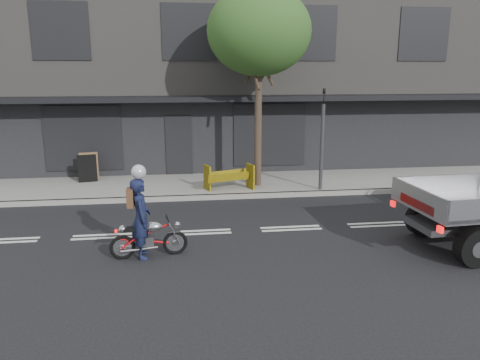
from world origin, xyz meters
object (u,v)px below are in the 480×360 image
(construction_barrier, at_px, (230,178))
(rider, at_px, (141,218))
(traffic_light_pole, at_px, (322,145))
(street_tree, at_px, (259,32))
(motorcycle, at_px, (149,237))
(sandwich_board, at_px, (87,169))

(construction_barrier, bearing_deg, rider, -116.72)
(traffic_light_pole, bearing_deg, street_tree, 156.97)
(motorcycle, relative_size, construction_barrier, 1.10)
(motorcycle, bearing_deg, construction_barrier, 57.41)
(sandwich_board, bearing_deg, traffic_light_pole, -24.08)
(rider, bearing_deg, motorcycle, -97.25)
(construction_barrier, bearing_deg, sandwich_board, 160.06)
(traffic_light_pole, relative_size, motorcycle, 2.03)
(motorcycle, xyz_separation_m, sandwich_board, (-2.55, 6.74, 0.21))
(rider, xyz_separation_m, construction_barrier, (2.50, 4.96, -0.32))
(rider, bearing_deg, sandwich_board, 12.30)
(street_tree, distance_m, traffic_light_pole, 4.23)
(rider, bearing_deg, traffic_light_pole, -56.53)
(traffic_light_pole, relative_size, rider, 1.93)
(street_tree, bearing_deg, construction_barrier, -147.55)
(street_tree, relative_size, traffic_light_pole, 1.93)
(street_tree, xyz_separation_m, rider, (-3.55, -5.63, -4.37))
(street_tree, height_order, traffic_light_pole, street_tree)
(rider, height_order, sandwich_board, rider)
(street_tree, bearing_deg, traffic_light_pole, -23.03)
(street_tree, relative_size, construction_barrier, 4.31)
(street_tree, distance_m, motorcycle, 8.15)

